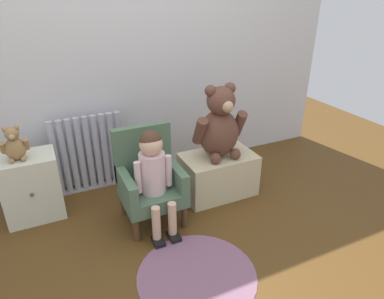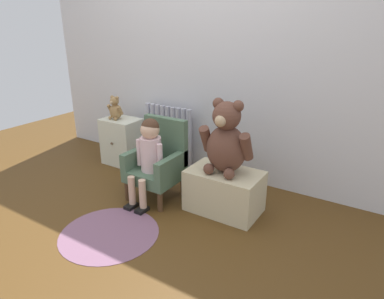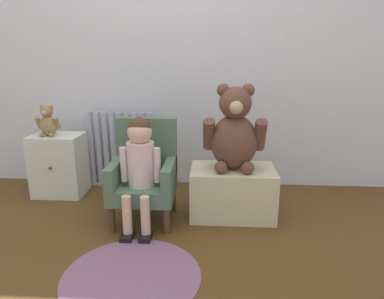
% 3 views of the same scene
% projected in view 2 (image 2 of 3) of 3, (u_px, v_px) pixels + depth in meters
% --- Properties ---
extents(ground_plane, '(6.00, 6.00, 0.00)m').
position_uv_depth(ground_plane, '(127.00, 223.00, 2.54)').
color(ground_plane, '#4F3314').
extents(back_wall, '(3.80, 0.05, 2.40)m').
position_uv_depth(back_wall, '(207.00, 45.00, 3.04)').
color(back_wall, silver).
rests_on(back_wall, ground_plane).
extents(radiator, '(0.56, 0.05, 0.62)m').
position_uv_depth(radiator, '(168.00, 137.00, 3.44)').
color(radiator, '#A9AABB').
rests_on(radiator, ground_plane).
extents(small_dresser, '(0.38, 0.30, 0.48)m').
position_uv_depth(small_dresser, '(122.00, 141.00, 3.52)').
color(small_dresser, beige).
rests_on(small_dresser, ground_plane).
extents(child_armchair, '(0.41, 0.39, 0.66)m').
position_uv_depth(child_armchair, '(158.00, 162.00, 2.84)').
color(child_armchair, '#4B674E').
rests_on(child_armchair, ground_plane).
extents(child_figure, '(0.25, 0.35, 0.70)m').
position_uv_depth(child_figure, '(149.00, 150.00, 2.70)').
color(child_figure, beige).
rests_on(child_figure, ground_plane).
extents(low_bench, '(0.56, 0.35, 0.33)m').
position_uv_depth(low_bench, '(224.00, 191.00, 2.66)').
color(low_bench, '#C8BB93').
rests_on(low_bench, ground_plane).
extents(large_teddy_bear, '(0.41, 0.29, 0.56)m').
position_uv_depth(large_teddy_bear, '(226.00, 141.00, 2.51)').
color(large_teddy_bear, brown).
rests_on(large_teddy_bear, low_bench).
extents(small_teddy_bear, '(0.17, 0.12, 0.24)m').
position_uv_depth(small_teddy_bear, '(115.00, 109.00, 3.40)').
color(small_teddy_bear, olive).
rests_on(small_teddy_bear, small_dresser).
extents(floor_rug, '(0.70, 0.70, 0.01)m').
position_uv_depth(floor_rug, '(109.00, 233.00, 2.41)').
color(floor_rug, '#7B536A').
rests_on(floor_rug, ground_plane).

